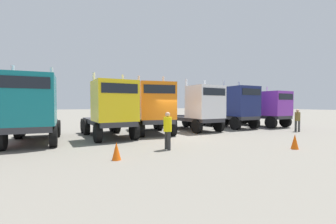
% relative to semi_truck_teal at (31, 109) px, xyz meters
% --- Properties ---
extents(ground, '(200.00, 200.00, 0.00)m').
position_rel_semi_truck_teal_xyz_m(ground, '(8.17, -1.30, -1.95)').
color(ground, slate).
extents(semi_truck_teal, '(3.29, 6.58, 4.32)m').
position_rel_semi_truck_teal_xyz_m(semi_truck_teal, '(0.00, 0.00, 0.00)').
color(semi_truck_teal, '#333338').
rests_on(semi_truck_teal, ground).
extents(semi_truck_yellow, '(2.72, 6.27, 4.22)m').
position_rel_semi_truck_teal_xyz_m(semi_truck_yellow, '(4.36, 0.07, -0.06)').
color(semi_truck_yellow, '#333338').
rests_on(semi_truck_yellow, ground).
extents(semi_truck_orange, '(3.89, 6.38, 4.30)m').
position_rel_semi_truck_teal_xyz_m(semi_truck_orange, '(7.57, 0.46, -0.01)').
color(semi_truck_orange, '#333338').
rests_on(semi_truck_orange, ground).
extents(semi_truck_white, '(2.70, 6.04, 4.26)m').
position_rel_semi_truck_teal_xyz_m(semi_truck_white, '(11.79, 0.37, -0.06)').
color(semi_truck_white, '#333338').
rests_on(semi_truck_white, ground).
extents(semi_truck_navy, '(2.96, 6.21, 4.38)m').
position_rel_semi_truck_teal_xyz_m(semi_truck_navy, '(16.11, 0.48, 0.02)').
color(semi_truck_navy, '#333338').
rests_on(semi_truck_navy, ground).
extents(semi_truck_purple, '(2.59, 6.21, 4.02)m').
position_rel_semi_truck_teal_xyz_m(semi_truck_purple, '(19.80, -0.09, -0.13)').
color(semi_truck_purple, '#333338').
rests_on(semi_truck_purple, ground).
extents(visitor_in_hivis, '(0.42, 0.45, 1.82)m').
position_rel_semi_truck_teal_xyz_m(visitor_in_hivis, '(5.61, -4.87, -0.89)').
color(visitor_in_hivis, '#2D2D2D').
rests_on(visitor_in_hivis, ground).
extents(visitor_with_camera, '(0.43, 0.45, 1.81)m').
position_rel_semi_truck_teal_xyz_m(visitor_with_camera, '(18.32, -3.91, -0.89)').
color(visitor_with_camera, '#3E3E3E').
rests_on(visitor_with_camera, ground).
extents(traffic_cone_near, '(0.36, 0.36, 0.74)m').
position_rel_semi_truck_teal_xyz_m(traffic_cone_near, '(11.02, -7.91, -1.58)').
color(traffic_cone_near, '#F2590C').
rests_on(traffic_cone_near, ground).
extents(traffic_cone_mid, '(0.36, 0.36, 0.72)m').
position_rel_semi_truck_teal_xyz_m(traffic_cone_mid, '(2.86, -5.58, -1.59)').
color(traffic_cone_mid, '#F2590C').
rests_on(traffic_cone_mid, ground).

